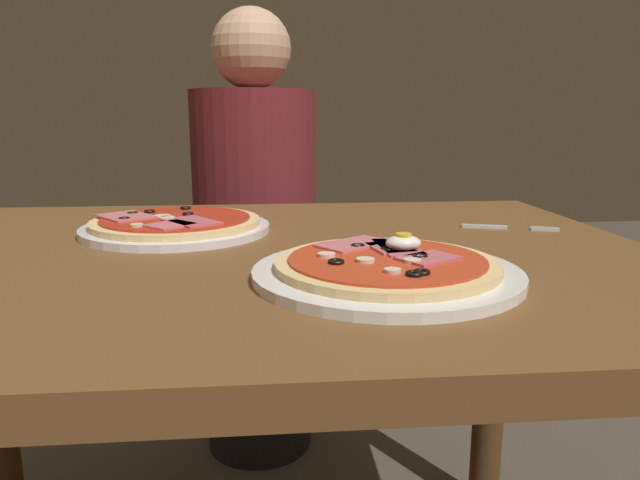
% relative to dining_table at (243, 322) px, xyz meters
% --- Properties ---
extents(dining_table, '(1.20, 0.87, 0.73)m').
position_rel_dining_table_xyz_m(dining_table, '(0.00, 0.00, 0.00)').
color(dining_table, brown).
rests_on(dining_table, ground).
extents(pizza_foreground, '(0.32, 0.32, 0.05)m').
position_rel_dining_table_xyz_m(pizza_foreground, '(0.18, -0.17, 0.12)').
color(pizza_foreground, white).
rests_on(pizza_foreground, dining_table).
extents(pizza_across_left, '(0.30, 0.30, 0.03)m').
position_rel_dining_table_xyz_m(pizza_across_left, '(-0.11, 0.14, 0.12)').
color(pizza_across_left, white).
rests_on(pizza_across_left, dining_table).
extents(fork, '(0.15, 0.06, 0.00)m').
position_rel_dining_table_xyz_m(fork, '(0.43, 0.12, 0.11)').
color(fork, silver).
rests_on(fork, dining_table).
extents(diner_person, '(0.32, 0.32, 1.18)m').
position_rel_dining_table_xyz_m(diner_person, '(0.01, 0.72, -0.06)').
color(diner_person, black).
rests_on(diner_person, ground).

